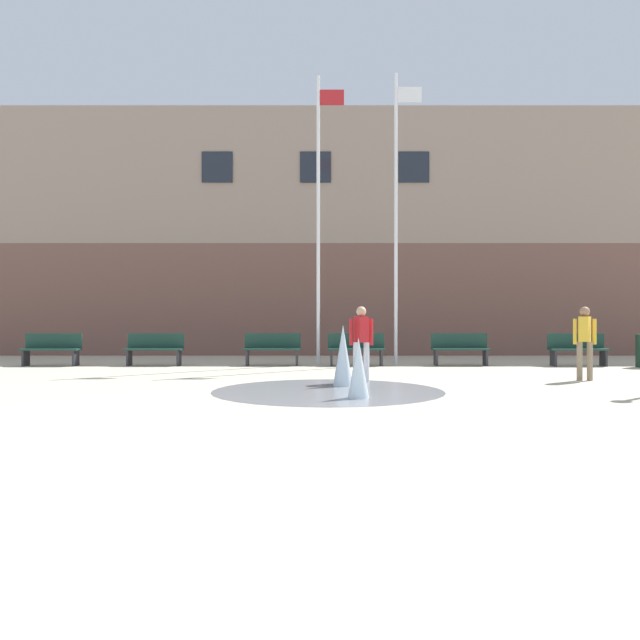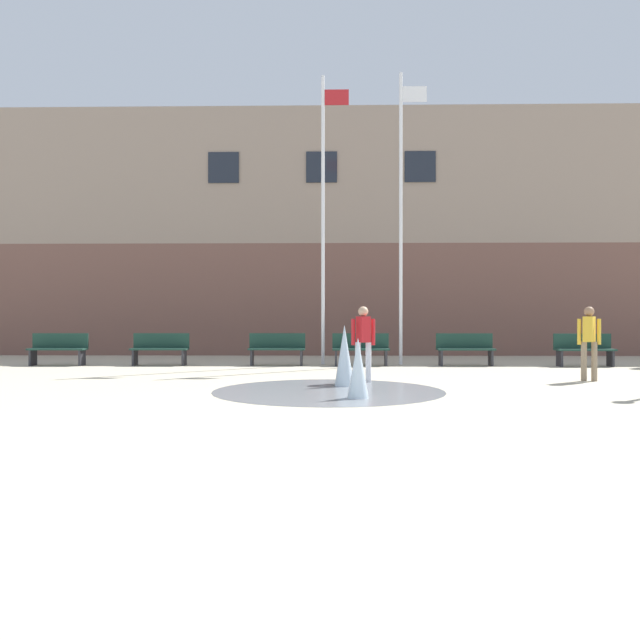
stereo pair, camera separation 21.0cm
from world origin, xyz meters
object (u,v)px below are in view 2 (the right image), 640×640
park_bench_under_right_flagpole (361,349)px  park_bench_left_of_flagpoles (58,349)px  park_bench_under_left_flagpole (160,348)px  flagpole_right (402,210)px  teen_by_trashcan (589,337)px  flagpole_left (324,212)px  park_bench_center (277,348)px  park_bench_far_right (584,349)px  park_bench_near_trashcan (465,349)px  adult_watching (363,338)px

park_bench_under_right_flagpole → park_bench_left_of_flagpoles: bearing=-179.5°
park_bench_under_left_flagpole → flagpole_right: bearing=4.3°
park_bench_under_left_flagpole → teen_by_trashcan: (10.37, -4.20, 0.45)m
flagpole_left → flagpole_right: size_ratio=0.99×
park_bench_center → flagpole_right: (3.59, 0.46, 4.00)m
park_bench_left_of_flagpoles → park_bench_far_right: bearing=-0.2°
park_bench_under_left_flagpole → park_bench_near_trashcan: 8.64m
park_bench_near_trashcan → park_bench_under_right_flagpole: bearing=-179.0°
flagpole_right → park_bench_near_trashcan: bearing=-15.6°
park_bench_left_of_flagpoles → teen_by_trashcan: (13.24, -4.11, 0.45)m
flagpole_left → adult_watching: bearing=-80.0°
flagpole_right → teen_by_trashcan: bearing=-53.8°
park_bench_near_trashcan → teen_by_trashcan: (1.73, -4.24, 0.45)m
park_bench_left_of_flagpoles → teen_by_trashcan: 13.87m
park_bench_center → flagpole_right: bearing=7.2°
park_bench_near_trashcan → flagpole_right: size_ratio=0.19×
park_bench_far_right → adult_watching: adult_watching is taller
park_bench_far_right → teen_by_trashcan: 4.35m
park_bench_far_right → adult_watching: (-6.35, -4.39, 0.45)m
park_bench_center → park_bench_far_right: same height
park_bench_under_right_flagpole → teen_by_trashcan: bearing=-41.9°
park_bench_under_left_flagpole → adult_watching: bearing=-39.3°
park_bench_near_trashcan → park_bench_far_right: same height
park_bench_left_of_flagpoles → park_bench_center: same height
adult_watching → flagpole_right: size_ratio=0.19×
park_bench_left_of_flagpoles → park_bench_under_right_flagpole: size_ratio=1.00×
park_bench_center → teen_by_trashcan: 8.25m
park_bench_near_trashcan → teen_by_trashcan: size_ratio=1.01×
park_bench_left_of_flagpoles → park_bench_under_left_flagpole: (2.87, 0.09, 0.00)m
park_bench_under_right_flagpole → park_bench_under_left_flagpole: bearing=179.9°
park_bench_center → park_bench_under_right_flagpole: same height
flagpole_left → flagpole_right: bearing=0.0°
park_bench_under_left_flagpole → flagpole_left: size_ratio=0.19×
park_bench_under_left_flagpole → park_bench_near_trashcan: size_ratio=1.00×
park_bench_left_of_flagpoles → flagpole_right: 10.58m
flagpole_right → adult_watching: bearing=-105.1°
teen_by_trashcan → flagpole_right: size_ratio=0.19×
park_bench_left_of_flagpoles → flagpole_left: bearing=4.6°
park_bench_center → park_bench_under_right_flagpole: bearing=-1.9°
park_bench_left_of_flagpoles → park_bench_far_right: (14.77, -0.06, 0.00)m
park_bench_center → teen_by_trashcan: size_ratio=1.01×
park_bench_far_right → park_bench_under_left_flagpole: bearing=179.3°
park_bench_left_of_flagpoles → flagpole_left: (7.52, 0.61, 3.96)m
park_bench_far_right → adult_watching: bearing=-145.3°
flagpole_right → park_bench_left_of_flagpoles: bearing=-176.4°
park_bench_near_trashcan → flagpole_left: bearing=173.1°
adult_watching → teen_by_trashcan: (4.83, 0.34, 0.00)m
park_bench_left_of_flagpoles → park_bench_far_right: 14.77m
teen_by_trashcan → adult_watching: bearing=126.8°
park_bench_left_of_flagpoles → park_bench_center: (6.19, 0.15, 0.00)m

